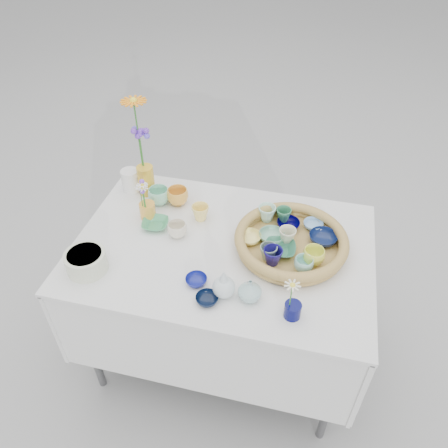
% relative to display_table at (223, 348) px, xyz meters
% --- Properties ---
extents(ground, '(80.00, 80.00, 0.00)m').
position_rel_display_table_xyz_m(ground, '(0.00, 0.00, 0.00)').
color(ground, '#A8A8A5').
extents(display_table, '(1.26, 0.86, 0.77)m').
position_rel_display_table_xyz_m(display_table, '(0.00, 0.00, 0.00)').
color(display_table, silver).
rests_on(display_table, ground).
extents(wicker_tray, '(0.47, 0.47, 0.08)m').
position_rel_display_table_xyz_m(wicker_tray, '(0.28, 0.05, 0.80)').
color(wicker_tray, olive).
rests_on(wicker_tray, display_table).
extents(tray_ceramic_0, '(0.12, 0.12, 0.03)m').
position_rel_display_table_xyz_m(tray_ceramic_0, '(0.25, 0.16, 0.80)').
color(tray_ceramic_0, '#04003C').
rests_on(tray_ceramic_0, wicker_tray).
extents(tray_ceramic_1, '(0.16, 0.16, 0.04)m').
position_rel_display_table_xyz_m(tray_ceramic_1, '(0.41, 0.11, 0.80)').
color(tray_ceramic_1, '#0D1943').
rests_on(tray_ceramic_1, wicker_tray).
extents(tray_ceramic_2, '(0.11, 0.11, 0.07)m').
position_rel_display_table_xyz_m(tray_ceramic_2, '(0.38, -0.03, 0.82)').
color(tray_ceramic_2, '#E6E94E').
rests_on(tray_ceramic_2, wicker_tray).
extents(tray_ceramic_3, '(0.14, 0.14, 0.03)m').
position_rel_display_table_xyz_m(tray_ceramic_3, '(0.24, 0.00, 0.80)').
color(tray_ceramic_3, '#2E6F51').
rests_on(tray_ceramic_3, wicker_tray).
extents(tray_ceramic_4, '(0.09, 0.09, 0.07)m').
position_rel_display_table_xyz_m(tray_ceramic_4, '(0.20, -0.05, 0.82)').
color(tray_ceramic_4, gray).
rests_on(tray_ceramic_4, wicker_tray).
extents(tray_ceramic_5, '(0.11, 0.11, 0.03)m').
position_rel_display_table_xyz_m(tray_ceramic_5, '(0.20, 0.07, 0.80)').
color(tray_ceramic_5, '#7DB99B').
rests_on(tray_ceramic_5, wicker_tray).
extents(tray_ceramic_6, '(0.09, 0.09, 0.07)m').
position_rel_display_table_xyz_m(tray_ceramic_6, '(0.15, 0.19, 0.82)').
color(tray_ceramic_6, '#B2EDD8').
rests_on(tray_ceramic_6, wicker_tray).
extents(tray_ceramic_7, '(0.09, 0.09, 0.07)m').
position_rel_display_table_xyz_m(tray_ceramic_7, '(0.26, 0.07, 0.82)').
color(tray_ceramic_7, beige).
rests_on(tray_ceramic_7, wicker_tray).
extents(tray_ceramic_8, '(0.11, 0.11, 0.03)m').
position_rel_display_table_xyz_m(tray_ceramic_8, '(0.36, 0.19, 0.80)').
color(tray_ceramic_8, '#82B2E1').
rests_on(tray_ceramic_8, wicker_tray).
extents(tray_ceramic_9, '(0.08, 0.08, 0.07)m').
position_rel_display_table_xyz_m(tray_ceramic_9, '(0.22, -0.07, 0.82)').
color(tray_ceramic_9, '#15105E').
rests_on(tray_ceramic_9, wicker_tray).
extents(tray_ceramic_10, '(0.13, 0.13, 0.03)m').
position_rel_display_table_xyz_m(tray_ceramic_10, '(0.11, 0.04, 0.80)').
color(tray_ceramic_10, '#FFF283').
rests_on(tray_ceramic_10, wicker_tray).
extents(tray_ceramic_11, '(0.08, 0.08, 0.06)m').
position_rel_display_table_xyz_m(tray_ceramic_11, '(0.34, -0.08, 0.81)').
color(tray_ceramic_11, '#8DD0CA').
rests_on(tray_ceramic_11, wicker_tray).
extents(tray_ceramic_12, '(0.07, 0.07, 0.06)m').
position_rel_display_table_xyz_m(tray_ceramic_12, '(0.23, 0.20, 0.81)').
color(tray_ceramic_12, '#357D56').
rests_on(tray_ceramic_12, wicker_tray).
extents(loose_ceramic_0, '(0.12, 0.12, 0.08)m').
position_rel_display_table_xyz_m(loose_ceramic_0, '(-0.28, 0.24, 0.80)').
color(loose_ceramic_0, gold).
rests_on(loose_ceramic_0, display_table).
extents(loose_ceramic_1, '(0.09, 0.09, 0.07)m').
position_rel_display_table_xyz_m(loose_ceramic_1, '(-0.14, 0.15, 0.80)').
color(loose_ceramic_1, '#FFE06E').
rests_on(loose_ceramic_1, display_table).
extents(loose_ceramic_2, '(0.13, 0.13, 0.03)m').
position_rel_display_table_xyz_m(loose_ceramic_2, '(-0.32, 0.05, 0.78)').
color(loose_ceramic_2, '#429965').
rests_on(loose_ceramic_2, display_table).
extents(loose_ceramic_3, '(0.11, 0.11, 0.07)m').
position_rel_display_table_xyz_m(loose_ceramic_3, '(-0.21, 0.02, 0.80)').
color(loose_ceramic_3, beige).
rests_on(loose_ceramic_3, display_table).
extents(loose_ceramic_4, '(0.10, 0.10, 0.03)m').
position_rel_display_table_xyz_m(loose_ceramic_4, '(-0.05, -0.23, 0.78)').
color(loose_ceramic_4, navy).
rests_on(loose_ceramic_4, display_table).
extents(loose_ceramic_5, '(0.12, 0.12, 0.08)m').
position_rel_display_table_xyz_m(loose_ceramic_5, '(-0.36, 0.22, 0.80)').
color(loose_ceramic_5, '#82D2AE').
rests_on(loose_ceramic_5, display_table).
extents(loose_ceramic_6, '(0.09, 0.09, 0.03)m').
position_rel_display_table_xyz_m(loose_ceramic_6, '(0.01, -0.31, 0.78)').
color(loose_ceramic_6, black).
rests_on(loose_ceramic_6, display_table).
extents(fluted_bowl, '(0.20, 0.20, 0.08)m').
position_rel_display_table_xyz_m(fluted_bowl, '(-0.49, -0.26, 0.81)').
color(fluted_bowl, beige).
rests_on(fluted_bowl, display_table).
extents(bud_vase_paleblue, '(0.10, 0.10, 0.13)m').
position_rel_display_table_xyz_m(bud_vase_paleblue, '(0.07, -0.26, 0.83)').
color(bud_vase_paleblue, silver).
rests_on(bud_vase_paleblue, display_table).
extents(bud_vase_seafoam, '(0.12, 0.12, 0.09)m').
position_rel_display_table_xyz_m(bud_vase_seafoam, '(0.17, -0.25, 0.81)').
color(bud_vase_seafoam, '#96BAB8').
rests_on(bud_vase_seafoam, display_table).
extents(bud_vase_cobalt, '(0.07, 0.07, 0.06)m').
position_rel_display_table_xyz_m(bud_vase_cobalt, '(0.33, -0.30, 0.80)').
color(bud_vase_cobalt, '#040745').
rests_on(bud_vase_cobalt, display_table).
extents(single_daisy, '(0.08, 0.08, 0.12)m').
position_rel_display_table_xyz_m(single_daisy, '(0.32, -0.30, 0.88)').
color(single_daisy, silver).
rests_on(single_daisy, bud_vase_cobalt).
extents(tall_vase_yellow, '(0.09, 0.09, 0.15)m').
position_rel_display_table_xyz_m(tall_vase_yellow, '(-0.45, 0.28, 0.84)').
color(tall_vase_yellow, gold).
rests_on(tall_vase_yellow, display_table).
extents(gerbera, '(0.15, 0.15, 0.34)m').
position_rel_display_table_xyz_m(gerbera, '(-0.46, 0.30, 1.07)').
color(gerbera, orange).
rests_on(gerbera, tall_vase_yellow).
extents(hydrangea, '(0.09, 0.09, 0.24)m').
position_rel_display_table_xyz_m(hydrangea, '(-0.46, 0.29, 1.00)').
color(hydrangea, purple).
rests_on(hydrangea, tall_vase_yellow).
extents(white_pitcher, '(0.14, 0.12, 0.11)m').
position_rel_display_table_xyz_m(white_pitcher, '(-0.53, 0.28, 0.82)').
color(white_pitcher, silver).
rests_on(white_pitcher, display_table).
extents(daisy_cup, '(0.09, 0.09, 0.08)m').
position_rel_display_table_xyz_m(daisy_cup, '(-0.38, 0.10, 0.80)').
color(daisy_cup, gold).
rests_on(daisy_cup, display_table).
extents(daisy_posy, '(0.09, 0.09, 0.14)m').
position_rel_display_table_xyz_m(daisy_posy, '(-0.39, 0.10, 0.91)').
color(daisy_posy, white).
rests_on(daisy_posy, daisy_cup).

